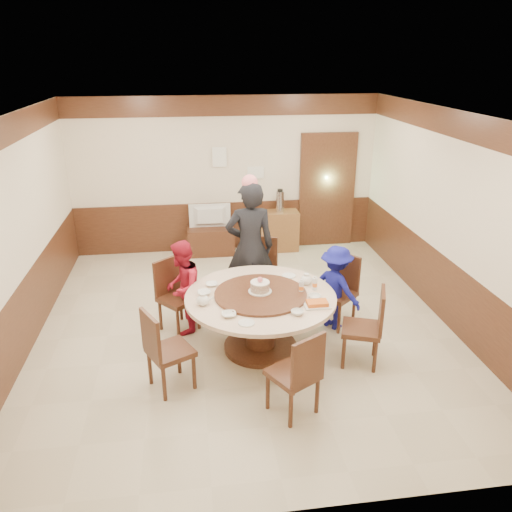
{
  "coord_description": "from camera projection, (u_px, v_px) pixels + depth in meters",
  "views": [
    {
      "loc": [
        -0.67,
        -5.91,
        3.47
      ],
      "look_at": [
        0.12,
        -0.17,
        1.1
      ],
      "focal_mm": 35.0,
      "sensor_mm": 36.0,
      "label": 1
    }
  ],
  "objects": [
    {
      "name": "room",
      "position": [
        245.0,
        253.0,
        6.42
      ],
      "size": [
        6.0,
        6.04,
        2.84
      ],
      "color": "beige",
      "rests_on": "ground"
    },
    {
      "name": "banquet_table",
      "position": [
        260.0,
        311.0,
        6.11
      ],
      "size": [
        1.83,
        1.83,
        0.78
      ],
      "color": "#442415",
      "rests_on": "ground"
    },
    {
      "name": "chair_0",
      "position": [
        337.0,
        303.0,
        6.79
      ],
      "size": [
        0.62,
        0.62,
        0.97
      ],
      "rotation": [
        0.0,
        0.0,
        2.27
      ],
      "color": "#442415",
      "rests_on": "ground"
    },
    {
      "name": "chair_1",
      "position": [
        260.0,
        282.0,
        7.41
      ],
      "size": [
        0.6,
        0.6,
        0.97
      ],
      "rotation": [
        0.0,
        0.0,
        2.64
      ],
      "color": "#442415",
      "rests_on": "ground"
    },
    {
      "name": "chair_2",
      "position": [
        178.0,
        308.0,
        6.65
      ],
      "size": [
        0.62,
        0.62,
        0.97
      ],
      "rotation": [
        0.0,
        0.0,
        3.86
      ],
      "color": "#442415",
      "rests_on": "ground"
    },
    {
      "name": "chair_3",
      "position": [
        169.0,
        363.0,
        5.47
      ],
      "size": [
        0.6,
        0.59,
        0.97
      ],
      "rotation": [
        0.0,
        0.0,
        5.19
      ],
      "color": "#442415",
      "rests_on": "ground"
    },
    {
      "name": "chair_4",
      "position": [
        294.0,
        387.0,
        5.09
      ],
      "size": [
        0.6,
        0.6,
        0.97
      ],
      "rotation": [
        0.0,
        0.0,
        6.81
      ],
      "color": "#442415",
      "rests_on": "ground"
    },
    {
      "name": "chair_5",
      "position": [
        362.0,
        340.0,
        5.92
      ],
      "size": [
        0.57,
        0.57,
        0.97
      ],
      "rotation": [
        0.0,
        0.0,
        7.5
      ],
      "color": "#442415",
      "rests_on": "ground"
    },
    {
      "name": "person_standing",
      "position": [
        250.0,
        247.0,
        6.99
      ],
      "size": [
        0.69,
        0.45,
        1.88
      ],
      "primitive_type": "imported",
      "rotation": [
        0.0,
        0.0,
        3.14
      ],
      "color": "black",
      "rests_on": "ground"
    },
    {
      "name": "person_red",
      "position": [
        182.0,
        288.0,
        6.49
      ],
      "size": [
        0.62,
        0.72,
        1.26
      ],
      "primitive_type": "imported",
      "rotation": [
        0.0,
        0.0,
        4.45
      ],
      "color": "#AD172C",
      "rests_on": "ground"
    },
    {
      "name": "person_blue",
      "position": [
        336.0,
        287.0,
        6.61
      ],
      "size": [
        0.79,
        0.86,
        1.16
      ],
      "primitive_type": "imported",
      "rotation": [
        0.0,
        0.0,
        2.21
      ],
      "color": "navy",
      "rests_on": "ground"
    },
    {
      "name": "birthday_cake",
      "position": [
        260.0,
        287.0,
        6.02
      ],
      "size": [
        0.29,
        0.29,
        0.2
      ],
      "color": "white",
      "rests_on": "banquet_table"
    },
    {
      "name": "teapot_left",
      "position": [
        203.0,
        300.0,
        5.77
      ],
      "size": [
        0.17,
        0.15,
        0.13
      ],
      "primitive_type": "ellipsoid",
      "color": "white",
      "rests_on": "banquet_table"
    },
    {
      "name": "teapot_right",
      "position": [
        306.0,
        280.0,
        6.29
      ],
      "size": [
        0.17,
        0.15,
        0.13
      ],
      "primitive_type": "ellipsoid",
      "color": "white",
      "rests_on": "banquet_table"
    },
    {
      "name": "bowl_0",
      "position": [
        212.0,
        284.0,
        6.26
      ],
      "size": [
        0.15,
        0.15,
        0.04
      ],
      "primitive_type": "imported",
      "color": "white",
      "rests_on": "banquet_table"
    },
    {
      "name": "bowl_1",
      "position": [
        297.0,
        312.0,
        5.58
      ],
      "size": [
        0.15,
        0.15,
        0.05
      ],
      "primitive_type": "imported",
      "color": "white",
      "rests_on": "banquet_table"
    },
    {
      "name": "bowl_2",
      "position": [
        229.0,
        315.0,
        5.54
      ],
      "size": [
        0.16,
        0.16,
        0.04
      ],
      "primitive_type": "imported",
      "color": "white",
      "rests_on": "banquet_table"
    },
    {
      "name": "bowl_3",
      "position": [
        315.0,
        297.0,
        5.93
      ],
      "size": [
        0.15,
        0.15,
        0.05
      ],
      "primitive_type": "imported",
      "color": "white",
      "rests_on": "banquet_table"
    },
    {
      "name": "bowl_4",
      "position": [
        204.0,
        293.0,
        6.04
      ],
      "size": [
        0.16,
        0.16,
        0.04
      ],
      "primitive_type": "imported",
      "color": "white",
      "rests_on": "banquet_table"
    },
    {
      "name": "saucer_near",
      "position": [
        246.0,
        323.0,
        5.39
      ],
      "size": [
        0.18,
        0.18,
        0.01
      ],
      "primitive_type": "cylinder",
      "color": "white",
      "rests_on": "banquet_table"
    },
    {
      "name": "saucer_far",
      "position": [
        289.0,
        276.0,
        6.54
      ],
      "size": [
        0.18,
        0.18,
        0.01
      ],
      "primitive_type": "cylinder",
      "color": "white",
      "rests_on": "banquet_table"
    },
    {
      "name": "shrimp_platter",
      "position": [
        317.0,
        304.0,
        5.75
      ],
      "size": [
        0.3,
        0.2,
        0.06
      ],
      "color": "white",
      "rests_on": "banquet_table"
    },
    {
      "name": "bottle_0",
      "position": [
        301.0,
        287.0,
        6.05
      ],
      "size": [
        0.06,
        0.06,
        0.16
      ],
      "primitive_type": "cylinder",
      "color": "white",
      "rests_on": "banquet_table"
    },
    {
      "name": "bottle_1",
      "position": [
        315.0,
        284.0,
        6.13
      ],
      "size": [
        0.06,
        0.06,
        0.16
      ],
      "primitive_type": "cylinder",
      "color": "white",
      "rests_on": "banquet_table"
    },
    {
      "name": "tv_stand",
      "position": [
        211.0,
        241.0,
        9.2
      ],
      "size": [
        0.85,
        0.45,
        0.5
      ],
      "primitive_type": "cube",
      "color": "#442415",
      "rests_on": "ground"
    },
    {
      "name": "television",
      "position": [
        210.0,
        217.0,
        9.03
      ],
      "size": [
        0.75,
        0.11,
        0.43
      ],
      "primitive_type": "imported",
      "rotation": [
        0.0,
        0.0,
        3.13
      ],
      "color": "gray",
      "rests_on": "tv_stand"
    },
    {
      "name": "side_cabinet",
      "position": [
        276.0,
        231.0,
        9.34
      ],
      "size": [
        0.8,
        0.4,
        0.75
      ],
      "primitive_type": "cube",
      "color": "brown",
      "rests_on": "ground"
    },
    {
      "name": "thermos",
      "position": [
        280.0,
        201.0,
        9.13
      ],
      "size": [
        0.15,
        0.15,
        0.38
      ],
      "primitive_type": "cylinder",
      "color": "silver",
      "rests_on": "side_cabinet"
    },
    {
      "name": "notice_left",
      "position": [
        219.0,
        157.0,
        8.85
      ],
      "size": [
        0.25,
        0.0,
        0.35
      ],
      "primitive_type": "cube",
      "color": "white",
      "rests_on": "room"
    },
    {
      "name": "notice_right",
      "position": [
        256.0,
        173.0,
        9.05
      ],
      "size": [
        0.3,
        0.0,
        0.22
      ],
      "primitive_type": "cube",
      "color": "white",
      "rests_on": "room"
    }
  ]
}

